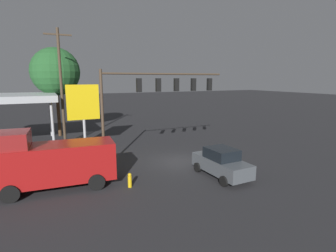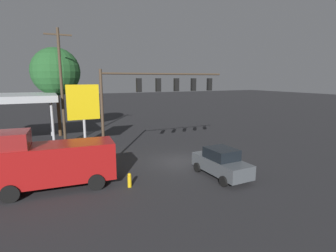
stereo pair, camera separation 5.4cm
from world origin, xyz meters
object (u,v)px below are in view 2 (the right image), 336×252
delivery_truck (51,161)px  fire_hydrant (130,180)px  price_sign (83,104)px  street_tree (56,72)px  traffic_signal_assembly (157,91)px  utility_pole (61,86)px  sedan_far (221,163)px

delivery_truck → fire_hydrant: bearing=161.4°
price_sign → street_tree: 8.06m
traffic_signal_assembly → price_sign: (4.65, -6.19, -1.34)m
traffic_signal_assembly → delivery_truck: bearing=15.5°
utility_pole → street_tree: utility_pole is taller
price_sign → sedan_far: (-7.16, 10.99, -3.22)m
utility_pole → sedan_far: (-8.74, 13.14, -4.83)m
delivery_truck → price_sign: bearing=-105.9°
sedan_far → fire_hydrant: 6.12m
utility_pole → price_sign: bearing=126.3°
traffic_signal_assembly → fire_hydrant: (3.52, 3.90, -5.07)m
price_sign → street_tree: (1.76, -7.27, 3.01)m
sedan_far → delivery_truck: bearing=-106.5°
price_sign → fire_hydrant: 10.81m
price_sign → utility_pole: bearing=-53.7°
delivery_truck → sedan_far: bearing=169.6°
sedan_far → utility_pole: bearing=-148.3°
traffic_signal_assembly → price_sign: traffic_signal_assembly is taller
utility_pole → street_tree: bearing=-88.0°
delivery_truck → sedan_far: (-10.21, 2.67, -0.74)m
fire_hydrant → street_tree: bearing=-80.6°
street_tree → fire_hydrant: size_ratio=11.15×
delivery_truck → utility_pole: bearing=-93.7°
sedan_far → street_tree: size_ratio=0.45×
utility_pole → sedan_far: utility_pole is taller
utility_pole → fire_hydrant: size_ratio=12.48×
price_sign → street_tree: street_tree is taller
delivery_truck → street_tree: 16.58m
traffic_signal_assembly → street_tree: size_ratio=1.01×
utility_pole → price_sign: 3.12m
sedan_far → fire_hydrant: sedan_far is taller
sedan_far → price_sign: bearing=-148.8°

